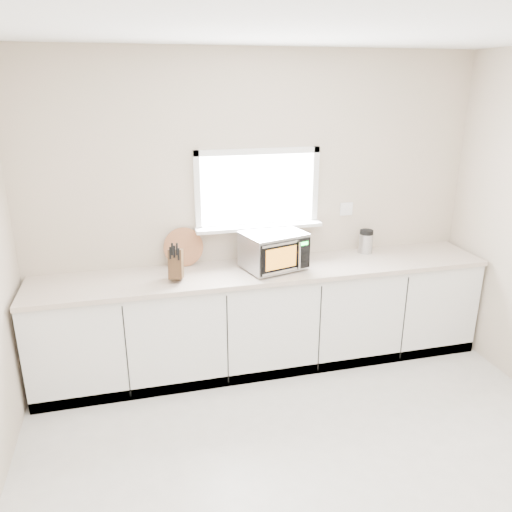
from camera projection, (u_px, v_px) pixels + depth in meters
name	position (u px, v px, depth m)	size (l,w,h in m)	color
ground	(339.00, 506.00, 3.02)	(4.00, 4.00, 0.00)	beige
back_wall	(257.00, 210.00, 4.39)	(4.00, 0.17, 2.70)	#BAAE93
cabinets	(265.00, 319.00, 4.43)	(3.92, 0.60, 0.88)	white
countertop	(266.00, 271.00, 4.27)	(3.92, 0.64, 0.04)	beige
microwave	(274.00, 250.00, 4.21)	(0.58, 0.50, 0.32)	black
knife_block	(176.00, 263.00, 3.98)	(0.15, 0.24, 0.33)	#452F18
cutting_board	(183.00, 247.00, 4.28)	(0.34, 0.34, 0.02)	#9B5E3C
coffee_grinder	(366.00, 241.00, 4.63)	(0.13, 0.13, 0.22)	#AAACB1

